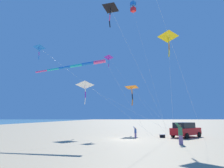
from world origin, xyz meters
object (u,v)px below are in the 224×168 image
cooler_box (162,136)px  kite_windsock_magenta_far_left (80,65)px  parked_car (185,130)px  person_adult_flyer (180,133)px  kite_delta_green_low_center (111,9)px  kite_delta_yellow_midlevel (40,48)px  kite_box_striped_overhead (133,7)px  kite_delta_purple_drifting (132,87)px  kite_delta_checkered_midright (109,58)px  person_child_green_jacket (135,132)px  kite_delta_white_trailing (85,85)px  kite_delta_long_streamer_right (168,37)px

cooler_box → kite_windsock_magenta_far_left: (9.73, 4.45, 7.99)m
parked_car → person_adult_flyer: bearing=66.0°
kite_delta_green_low_center → parked_car: bearing=-129.3°
kite_delta_yellow_midlevel → kite_box_striped_overhead: 12.94m
kite_delta_purple_drifting → kite_delta_checkered_midright: bearing=26.3°
kite_delta_purple_drifting → kite_windsock_magenta_far_left: bearing=56.0°
parked_car → kite_box_striped_overhead: (6.54, 2.88, 15.62)m
kite_box_striped_overhead → parked_car: bearing=-156.2°
person_child_green_jacket → kite_delta_white_trailing: 9.31m
kite_box_striped_overhead → kite_delta_white_trailing: 12.28m
kite_windsock_magenta_far_left → kite_delta_green_low_center: size_ratio=1.06×
kite_delta_yellow_midlevel → kite_box_striped_overhead: size_ratio=0.86×
kite_windsock_magenta_far_left → kite_delta_purple_drifting: kite_windsock_magenta_far_left is taller
parked_car → kite_delta_purple_drifting: bearing=-36.7°
parked_car → kite_box_striped_overhead: kite_box_striped_overhead is taller
person_child_green_jacket → kite_delta_purple_drifting: (-0.11, -5.43, 6.55)m
parked_car → kite_delta_yellow_midlevel: bearing=10.8°
kite_delta_green_low_center → kite_delta_yellow_midlevel: bearing=-40.6°
person_child_green_jacket → kite_delta_green_low_center: (2.69, 10.44, 9.97)m
person_child_green_jacket → kite_delta_purple_drifting: 8.51m
parked_car → kite_delta_yellow_midlevel: size_ratio=0.30×
kite_delta_yellow_midlevel → kite_windsock_magenta_far_left: (-5.33, 1.38, -2.60)m
kite_delta_green_low_center → kite_delta_long_streamer_right: kite_delta_long_streamer_right is taller
cooler_box → kite_delta_checkered_midright: bearing=-25.4°
kite_delta_white_trailing → kite_windsock_magenta_far_left: (-0.44, 5.63, 1.24)m
kite_delta_yellow_midlevel → kite_delta_white_trailing: 7.53m
cooler_box → kite_delta_checkered_midright: 13.84m
parked_car → kite_delta_green_low_center: size_ratio=0.36×
person_child_green_jacket → kite_delta_yellow_midlevel: (11.66, 2.74, 10.05)m
cooler_box → kite_delta_long_streamer_right: 11.98m
cooler_box → kite_box_striped_overhead: kite_box_striped_overhead is taller
kite_windsock_magenta_far_left → kite_delta_green_low_center: (-3.64, 6.32, 2.52)m
person_adult_flyer → kite_box_striped_overhead: 16.30m
cooler_box → kite_delta_green_low_center: (6.09, 10.77, 10.51)m
parked_car → kite_delta_white_trailing: kite_delta_white_trailing is taller
kite_delta_green_low_center → kite_delta_long_streamer_right: 8.74m
person_child_green_jacket → kite_box_striped_overhead: 15.98m
kite_windsock_magenta_far_left → person_child_green_jacket: bearing=-146.9°
person_child_green_jacket → person_adult_flyer: bearing=123.2°
kite_delta_yellow_midlevel → kite_box_striped_overhead: bearing=-177.2°
kite_windsock_magenta_far_left → kite_delta_green_low_center: kite_delta_green_low_center is taller
kite_delta_white_trailing → cooler_box: bearing=173.4°
kite_delta_checkered_midright → kite_delta_green_low_center: (-0.85, 14.07, -1.00)m
kite_delta_green_low_center → kite_delta_white_trailing: bearing=-71.1°
parked_car → kite_delta_yellow_midlevel: 20.89m
person_child_green_jacket → kite_delta_green_low_center: 14.69m
cooler_box → person_adult_flyer: bearing=92.3°
person_child_green_jacket → kite_windsock_magenta_far_left: size_ratio=0.10×
kite_delta_long_streamer_right → kite_delta_yellow_midlevel: bearing=-5.8°
kite_delta_white_trailing → kite_delta_long_streamer_right: kite_delta_long_streamer_right is taller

